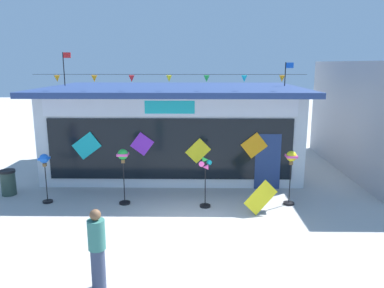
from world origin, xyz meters
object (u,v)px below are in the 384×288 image
wind_spinner_far_left (45,166)px  trash_bin (8,182)px  wind_spinner_left (123,162)px  wind_spinner_center_right (291,164)px  wind_spinner_center_left (205,174)px  person_near_camera (97,249)px  display_kite_on_ground (261,197)px  kite_shop_building (175,127)px

wind_spinner_far_left → trash_bin: wind_spinner_far_left is taller
wind_spinner_left → wind_spinner_center_right: wind_spinner_left is taller
wind_spinner_far_left → wind_spinner_center_left: (5.10, -0.33, -0.14)m
wind_spinner_center_right → person_near_camera: 6.76m
wind_spinner_center_right → display_kite_on_ground: 1.56m
kite_shop_building → display_kite_on_ground: size_ratio=10.43×
wind_spinner_far_left → wind_spinner_left: (2.52, -0.09, 0.18)m
display_kite_on_ground → wind_spinner_left: bearing=169.7°
wind_spinner_far_left → person_near_camera: 5.53m
kite_shop_building → wind_spinner_far_left: bearing=-133.3°
trash_bin → display_kite_on_ground: size_ratio=0.91×
trash_bin → wind_spinner_center_left: bearing=-8.8°
wind_spinner_center_left → person_near_camera: person_near_camera is taller
wind_spinner_center_left → display_kite_on_ground: size_ratio=1.70×
kite_shop_building → wind_spinner_far_left: 5.70m
kite_shop_building → wind_spinner_left: (-1.37, -4.21, -0.39)m
person_near_camera → kite_shop_building: bearing=179.7°
wind_spinner_left → wind_spinner_center_right: size_ratio=1.03×
wind_spinner_center_left → person_near_camera: bearing=-116.8°
wind_spinner_left → wind_spinner_far_left: bearing=178.0°
wind_spinner_far_left → wind_spinner_center_right: wind_spinner_center_right is taller
wind_spinner_center_right → person_near_camera: (-4.89, -4.65, -0.49)m
wind_spinner_center_right → person_near_camera: size_ratio=1.04×
wind_spinner_center_right → wind_spinner_center_left: bearing=-173.9°
trash_bin → display_kite_on_ground: bearing=-10.6°
wind_spinner_left → wind_spinner_center_left: (2.57, -0.25, -0.32)m
wind_spinner_center_left → display_kite_on_ground: (1.64, -0.52, -0.55)m
display_kite_on_ground → wind_spinner_far_left: bearing=172.8°
kite_shop_building → trash_bin: 6.61m
wind_spinner_left → person_near_camera: wind_spinner_left is taller
display_kite_on_ground → kite_shop_building: bearing=119.7°
wind_spinner_center_left → wind_spinner_center_right: bearing=6.1°
kite_shop_building → trash_bin: size_ratio=11.45×
wind_spinner_center_left → trash_bin: wind_spinner_center_left is taller
person_near_camera → wind_spinner_left: bearing=-169.3°
trash_bin → kite_shop_building: bearing=31.9°
wind_spinner_far_left → wind_spinner_center_left: 5.11m
kite_shop_building → display_kite_on_ground: 5.87m
wind_spinner_center_left → wind_spinner_left: bearing=174.5°
person_near_camera → display_kite_on_ground: person_near_camera is taller
kite_shop_building → wind_spinner_far_left: (-3.89, -4.13, -0.56)m
wind_spinner_left → wind_spinner_center_left: bearing=-5.5°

